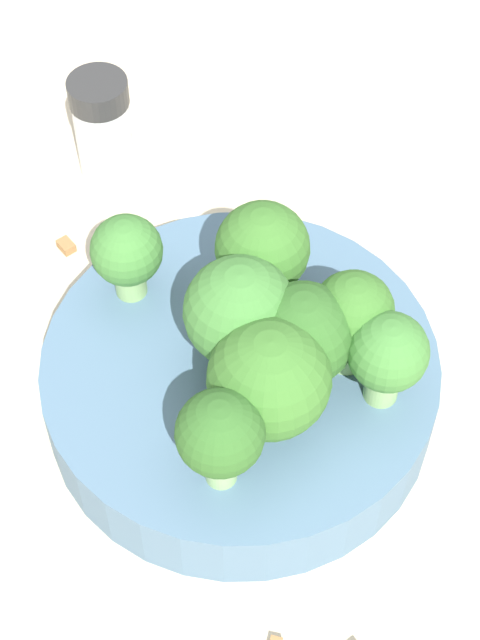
{
  "coord_description": "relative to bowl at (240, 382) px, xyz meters",
  "views": [
    {
      "loc": [
        -0.17,
        0.21,
        0.42
      ],
      "look_at": [
        0.0,
        0.0,
        0.07
      ],
      "focal_mm": 60.0,
      "sensor_mm": 36.0,
      "label": 1
    }
  ],
  "objects": [
    {
      "name": "pepper_shaker",
      "position": [
        0.15,
        -0.08,
        0.01
      ],
      "size": [
        0.03,
        0.03,
        0.06
      ],
      "color": "silver",
      "rests_on": "ground_plane"
    },
    {
      "name": "bowl",
      "position": [
        0.0,
        0.0,
        0.0
      ],
      "size": [
        0.18,
        0.18,
        0.04
      ],
      "primitive_type": "cylinder",
      "color": "slate",
      "rests_on": "ground_plane"
    },
    {
      "name": "broccoli_floret_7",
      "position": [
        0.01,
        -0.03,
        0.05
      ],
      "size": [
        0.04,
        0.04,
        0.06
      ],
      "color": "#7A9E5B",
      "rests_on": "bowl"
    },
    {
      "name": "broccoli_floret_1",
      "position": [
        -0.03,
        -0.01,
        0.05
      ],
      "size": [
        0.04,
        0.04,
        0.05
      ],
      "color": "#84AD66",
      "rests_on": "bowl"
    },
    {
      "name": "broccoli_floret_4",
      "position": [
        0.06,
        0.0,
        0.04
      ],
      "size": [
        0.03,
        0.03,
        0.05
      ],
      "color": "#84AD66",
      "rests_on": "bowl"
    },
    {
      "name": "broccoli_floret_2",
      "position": [
        -0.03,
        0.02,
        0.05
      ],
      "size": [
        0.05,
        0.05,
        0.06
      ],
      "color": "#7A9E5B",
      "rests_on": "bowl"
    },
    {
      "name": "broccoli_floret_5",
      "position": [
        -0.06,
        -0.02,
        0.05
      ],
      "size": [
        0.03,
        0.03,
        0.05
      ],
      "color": "#84AD66",
      "rests_on": "bowl"
    },
    {
      "name": "broccoli_floret_3",
      "position": [
        -0.03,
        0.05,
        0.05
      ],
      "size": [
        0.04,
        0.04,
        0.05
      ],
      "color": "#8EB770",
      "rests_on": "bowl"
    },
    {
      "name": "almond_crumb_2",
      "position": [
        0.13,
        -0.02,
        -0.01
      ],
      "size": [
        0.01,
        0.01,
        0.01
      ],
      "primitive_type": "cube",
      "rotation": [
        0.0,
        0.0,
        6.05
      ],
      "color": "olive",
      "rests_on": "ground_plane"
    },
    {
      "name": "broccoli_floret_0",
      "position": [
        -0.0,
        -0.0,
        0.05
      ],
      "size": [
        0.05,
        0.05,
        0.06
      ],
      "color": "#84AD66",
      "rests_on": "bowl"
    },
    {
      "name": "broccoli_floret_6",
      "position": [
        -0.04,
        -0.03,
        0.05
      ],
      "size": [
        0.04,
        0.04,
        0.05
      ],
      "color": "#84AD66",
      "rests_on": "bowl"
    },
    {
      "name": "ground_plane",
      "position": [
        0.0,
        0.0,
        -0.02
      ],
      "size": [
        3.0,
        3.0,
        0.0
      ],
      "primitive_type": "plane",
      "color": "beige"
    }
  ]
}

